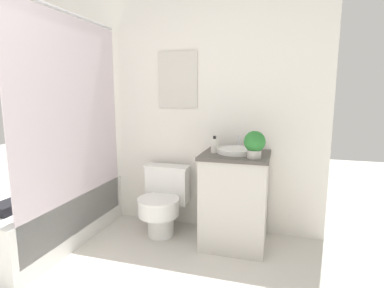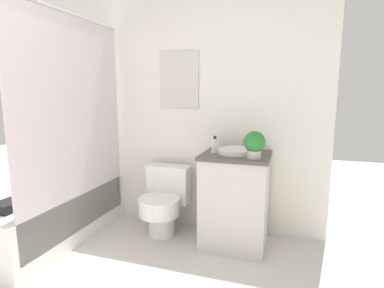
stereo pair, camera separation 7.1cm
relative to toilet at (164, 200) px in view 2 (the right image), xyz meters
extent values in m
cube|color=white|center=(-0.10, 0.29, 0.93)|extent=(3.17, 0.05, 2.50)
cube|color=beige|center=(0.07, 0.25, 1.14)|extent=(0.40, 0.02, 0.54)
cube|color=silver|center=(0.07, 0.25, 1.14)|extent=(0.37, 0.01, 0.51)
cube|color=white|center=(-0.89, -0.45, -0.10)|extent=(0.58, 1.42, 0.46)
cube|color=silver|center=(-0.61, -0.45, 0.72)|extent=(0.01, 1.31, 1.81)
cylinder|color=#B7B7BC|center=(-0.61, -0.45, 1.65)|extent=(0.02, 1.31, 0.02)
cube|color=black|center=(-0.89, -0.88, 0.17)|extent=(0.18, 0.26, 0.07)
cylinder|color=white|center=(0.00, -0.06, -0.21)|extent=(0.25, 0.25, 0.22)
cylinder|color=white|center=(0.00, -0.11, -0.03)|extent=(0.38, 0.38, 0.14)
cylinder|color=white|center=(0.00, -0.11, 0.05)|extent=(0.39, 0.39, 0.02)
cube|color=white|center=(0.00, 0.13, 0.12)|extent=(0.42, 0.17, 0.36)
cube|color=white|center=(0.00, 0.13, 0.30)|extent=(0.44, 0.18, 0.02)
cube|color=beige|center=(0.69, -0.02, 0.07)|extent=(0.55, 0.51, 0.80)
cube|color=#4C4742|center=(0.69, -0.02, 0.49)|extent=(0.58, 0.54, 0.03)
cylinder|color=white|center=(0.69, 0.00, 0.52)|extent=(0.33, 0.33, 0.04)
cylinder|color=silver|center=(0.69, 0.19, 0.57)|extent=(0.02, 0.02, 0.13)
cylinder|color=silver|center=(0.51, -0.04, 0.56)|extent=(0.06, 0.06, 0.12)
cylinder|color=black|center=(0.51, -0.04, 0.64)|extent=(0.03, 0.03, 0.02)
cylinder|color=beige|center=(0.86, -0.17, 0.53)|extent=(0.11, 0.11, 0.06)
sphere|color=#2D7A33|center=(0.86, -0.17, 0.63)|extent=(0.17, 0.17, 0.17)
camera|label=1|loc=(1.04, -2.56, 1.01)|focal=28.00mm
camera|label=2|loc=(1.11, -2.54, 1.01)|focal=28.00mm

